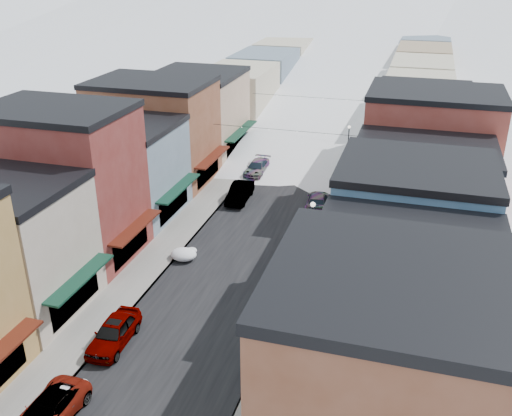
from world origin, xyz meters
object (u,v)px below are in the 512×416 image
Objects in this scene: car_white_suv at (47,413)px; trash_can at (320,246)px; streetlamp_near at (312,223)px; car_dark_hatch at (240,193)px; car_silver_sedan at (114,332)px; car_green_sedan at (281,279)px.

car_white_suv reaches higher than trash_can.
streetlamp_near is at bearing -117.78° from trash_can.
car_white_suv is 1.02× the size of car_dark_hatch.
streetlamp_near is at bearing 53.02° from car_silver_sedan.
streetlamp_near is (9.93, 14.48, 2.41)m from car_silver_sedan.
car_green_sedan is at bearing -107.77° from trash_can.
car_dark_hatch reaches higher than trash_can.
car_white_suv is 7.12m from car_silver_sedan.
car_silver_sedan is at bearing 92.21° from car_white_suv.
car_silver_sedan is 18.79m from trash_can.
car_green_sedan is (8.60, 16.73, -0.08)m from car_white_suv.
streetlamp_near reaches higher than car_silver_sedan.
car_white_suv is 31.39m from car_dark_hatch.
trash_can is at bearing 67.36° from car_white_suv.
car_green_sedan reaches higher than trash_can.
car_silver_sedan is 12.90m from car_green_sedan.
car_dark_hatch is (0.68, 31.39, 0.12)m from car_white_suv.
trash_can is at bearing 62.22° from streetlamp_near.
car_green_sedan is (8.60, 9.62, -0.19)m from car_silver_sedan.
car_silver_sedan is 1.25× the size of car_green_sedan.
car_silver_sedan reaches higher than trash_can.
car_silver_sedan is at bearing -124.01° from trash_can.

